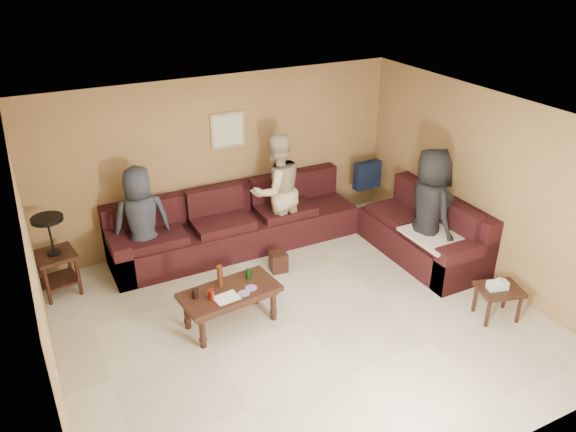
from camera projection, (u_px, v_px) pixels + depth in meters
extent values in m
plane|color=beige|center=(301.00, 321.00, 6.84)|extent=(5.50, 5.50, 0.00)
cube|color=silver|center=(304.00, 127.00, 5.75)|extent=(5.50, 5.00, 0.10)
cube|color=#9E7B4B|center=(222.00, 160.00, 8.28)|extent=(5.50, 0.10, 2.50)
cube|color=#9E7B4B|center=(457.00, 367.00, 4.29)|extent=(5.50, 0.10, 2.50)
cube|color=#9E7B4B|center=(40.00, 294.00, 5.17)|extent=(0.10, 5.00, 2.50)
cube|color=#9E7B4B|center=(486.00, 186.00, 7.40)|extent=(0.10, 5.00, 2.50)
cube|color=#331114|center=(237.00, 234.00, 8.38)|extent=(3.70, 0.90, 0.45)
cube|color=#331114|center=(227.00, 198.00, 8.44)|extent=(3.70, 0.24, 0.45)
cube|color=#331114|center=(119.00, 255.00, 7.64)|extent=(0.24, 0.90, 0.63)
cube|color=#331114|center=(421.00, 242.00, 8.15)|extent=(0.90, 2.00, 0.45)
cube|color=#331114|center=(443.00, 210.00, 8.09)|extent=(0.24, 2.00, 0.45)
cube|color=#331114|center=(465.00, 265.00, 7.41)|extent=(0.90, 0.24, 0.63)
cube|color=black|center=(367.00, 175.00, 9.08)|extent=(0.45, 0.14, 0.45)
cube|color=beige|center=(445.00, 234.00, 7.64)|extent=(1.00, 0.85, 0.04)
cube|color=black|center=(230.00, 292.00, 6.60)|extent=(1.21, 0.71, 0.06)
cube|color=black|center=(230.00, 297.00, 6.63)|extent=(1.12, 0.61, 0.05)
cylinder|color=black|center=(202.00, 332.00, 6.32)|extent=(0.07, 0.07, 0.42)
cylinder|color=black|center=(273.00, 305.00, 6.79)|extent=(0.07, 0.07, 0.42)
cylinder|color=black|center=(187.00, 313.00, 6.63)|extent=(0.07, 0.07, 0.42)
cylinder|color=black|center=(256.00, 289.00, 7.10)|extent=(0.07, 0.07, 0.42)
cylinder|color=#B12914|center=(211.00, 295.00, 6.39)|extent=(0.07, 0.07, 0.12)
cylinder|color=#136D1C|center=(248.00, 274.00, 6.80)|extent=(0.07, 0.07, 0.12)
cylinder|color=#3D1F0D|center=(220.00, 276.00, 6.59)|extent=(0.07, 0.07, 0.28)
cylinder|color=black|center=(195.00, 293.00, 6.43)|extent=(0.08, 0.08, 0.11)
cube|color=silver|center=(227.00, 298.00, 6.44)|extent=(0.30, 0.25, 0.00)
cylinder|color=#CF4998|center=(244.00, 293.00, 6.52)|extent=(0.14, 0.14, 0.01)
cylinder|color=#CF4998|center=(251.00, 288.00, 6.62)|extent=(0.14, 0.14, 0.01)
cube|color=black|center=(55.00, 255.00, 7.15)|extent=(0.55, 0.55, 0.05)
cube|color=black|center=(60.00, 280.00, 7.32)|extent=(0.49, 0.49, 0.03)
cylinder|color=black|center=(47.00, 286.00, 7.04)|extent=(0.05, 0.05, 0.56)
cylinder|color=black|center=(78.00, 276.00, 7.24)|extent=(0.05, 0.05, 0.56)
cylinder|color=black|center=(39.00, 272.00, 7.32)|extent=(0.05, 0.05, 0.56)
cylinder|color=black|center=(69.00, 263.00, 7.52)|extent=(0.05, 0.05, 0.56)
cylinder|color=black|center=(54.00, 253.00, 7.13)|extent=(0.17, 0.17, 0.03)
cylinder|color=black|center=(50.00, 236.00, 7.02)|extent=(0.03, 0.03, 0.47)
cylinder|color=black|center=(47.00, 219.00, 6.92)|extent=(0.39, 0.39, 0.05)
cube|color=black|center=(499.00, 289.00, 6.75)|extent=(0.60, 0.54, 0.05)
cylinder|color=black|center=(488.00, 312.00, 6.67)|extent=(0.05, 0.05, 0.40)
cylinder|color=black|center=(519.00, 309.00, 6.74)|extent=(0.05, 0.05, 0.40)
cylinder|color=black|center=(475.00, 298.00, 6.94)|extent=(0.05, 0.05, 0.40)
cylinder|color=black|center=(505.00, 294.00, 7.01)|extent=(0.05, 0.05, 0.40)
cube|color=white|center=(498.00, 285.00, 6.70)|extent=(0.26, 0.18, 0.10)
cube|color=silver|center=(499.00, 280.00, 6.67)|extent=(0.06, 0.04, 0.05)
cube|color=black|center=(278.00, 262.00, 7.83)|extent=(0.26, 0.26, 0.27)
cube|color=tan|center=(228.00, 130.00, 8.11)|extent=(0.52, 0.03, 0.52)
cube|color=white|center=(228.00, 130.00, 8.09)|extent=(0.44, 0.01, 0.44)
imported|color=#2B2F3C|center=(142.00, 222.00, 7.51)|extent=(0.81, 0.57, 1.56)
imported|color=#C8B895|center=(277.00, 191.00, 8.22)|extent=(0.92, 0.75, 1.74)
imported|color=black|center=(429.00, 210.00, 7.60)|extent=(0.65, 0.92, 1.76)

